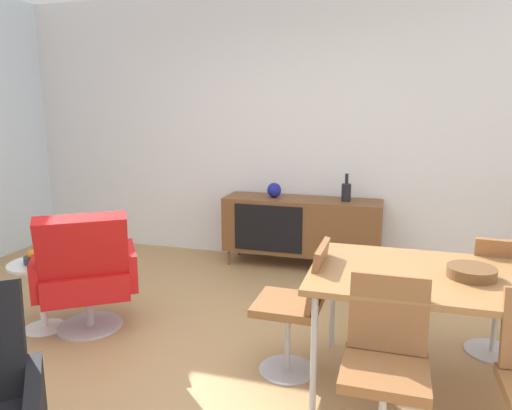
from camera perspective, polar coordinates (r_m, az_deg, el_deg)
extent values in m
plane|color=tan|center=(3.14, -5.52, -20.38)|extent=(8.32, 8.32, 0.00)
cube|color=white|center=(5.16, 5.05, 8.87)|extent=(6.80, 0.12, 2.80)
cube|color=brown|center=(4.99, 5.42, -2.41)|extent=(1.60, 0.44, 0.56)
cube|color=black|center=(4.84, 1.42, -2.81)|extent=(0.70, 0.01, 0.48)
cylinder|color=brown|center=(5.12, -3.23, -6.20)|extent=(0.03, 0.03, 0.16)
cylinder|color=brown|center=(4.85, 13.62, -7.57)|extent=(0.03, 0.03, 0.16)
cylinder|color=brown|center=(5.43, -2.03, -5.13)|extent=(0.03, 0.03, 0.16)
cylinder|color=brown|center=(5.18, 13.82, -6.34)|extent=(0.03, 0.03, 0.16)
ellipsoid|color=navy|center=(4.98, 2.17, 1.78)|extent=(0.15, 0.15, 0.15)
cylinder|color=black|center=(4.85, 10.63, 1.45)|extent=(0.09, 0.09, 0.17)
cylinder|color=black|center=(4.83, 10.69, 3.06)|extent=(0.03, 0.03, 0.10)
cube|color=olive|center=(2.92, 22.59, -8.06)|extent=(1.60, 0.90, 0.04)
cylinder|color=#B7B7BC|center=(2.72, 6.85, -17.27)|extent=(0.04, 0.04, 0.70)
cylinder|color=#B7B7BC|center=(3.41, 9.09, -11.00)|extent=(0.04, 0.04, 0.70)
cylinder|color=brown|center=(2.91, 24.15, -7.28)|extent=(0.26, 0.26, 0.06)
cube|color=brown|center=(2.45, 15.00, -18.56)|extent=(0.40, 0.40, 0.05)
cube|color=brown|center=(2.51, 15.41, -12.25)|extent=(0.38, 0.09, 0.38)
cube|color=brown|center=(3.06, 3.81, -11.70)|extent=(0.40, 0.40, 0.05)
cube|color=brown|center=(2.94, 7.31, -8.21)|extent=(0.09, 0.38, 0.38)
cylinder|color=#B7B7BC|center=(3.16, 3.75, -15.65)|extent=(0.04, 0.04, 0.42)
cylinder|color=#B7B7BC|center=(3.26, 3.69, -18.86)|extent=(0.36, 0.36, 0.01)
cube|color=brown|center=(3.64, 26.78, -9.04)|extent=(0.43, 0.43, 0.05)
cube|color=brown|center=(3.40, 27.45, -6.70)|extent=(0.39, 0.11, 0.38)
cylinder|color=#B7B7BC|center=(3.73, 26.43, -12.46)|extent=(0.04, 0.04, 0.42)
cylinder|color=#B7B7BC|center=(3.81, 26.14, -15.30)|extent=(0.36, 0.36, 0.01)
cube|color=red|center=(3.87, -19.42, -8.32)|extent=(0.81, 0.80, 0.20)
cube|color=red|center=(3.54, -19.83, -4.91)|extent=(0.65, 0.56, 0.51)
cube|color=red|center=(3.84, -14.55, -6.87)|extent=(0.33, 0.45, 0.28)
cube|color=red|center=(3.87, -24.42, -7.46)|extent=(0.33, 0.45, 0.28)
cylinder|color=#B7B7BC|center=(3.95, -19.17, -11.58)|extent=(0.06, 0.06, 0.28)
cylinder|color=#B7B7BC|center=(4.01, -19.04, -13.32)|extent=(0.48, 0.48, 0.02)
cylinder|color=white|center=(3.93, -24.32, -6.36)|extent=(0.44, 0.44, 0.02)
cylinder|color=white|center=(4.02, -24.00, -9.89)|extent=(0.05, 0.05, 0.50)
cone|color=white|center=(4.11, -23.71, -13.00)|extent=(0.32, 0.32, 0.02)
cylinder|color=#262628|center=(3.92, -24.37, -5.88)|extent=(0.20, 0.20, 0.05)
sphere|color=orange|center=(3.90, -23.88, -5.25)|extent=(0.07, 0.07, 0.07)
sphere|color=orange|center=(3.95, -24.19, -5.07)|extent=(0.07, 0.07, 0.07)
sphere|color=orange|center=(3.90, -24.98, -5.33)|extent=(0.07, 0.07, 0.07)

